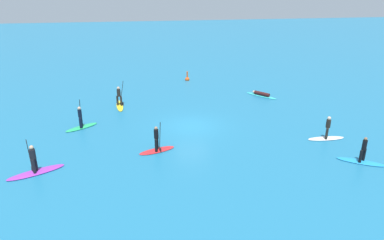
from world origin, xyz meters
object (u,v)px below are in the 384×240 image
Objects in this scene: surfer_on_purple_board at (35,167)px; surfer_on_yellow_board at (119,101)px; surfer_on_red_board at (157,145)px; surfer_on_blue_board at (362,157)px; surfer_on_white_board at (327,133)px; surfer_on_teal_board at (261,95)px; marker_buoy at (187,79)px; surfer_on_green_board at (81,123)px.

surfer_on_yellow_board is at bearing -138.21° from surfer_on_purple_board.
surfer_on_red_board is 0.89× the size of surfer_on_blue_board.
surfer_on_teal_board is (-1.77, 9.65, -0.29)m from surfer_on_white_board.
surfer_on_yellow_board is (-13.19, -1.08, 0.32)m from surfer_on_teal_board.
surfer_on_red_board is 2.33× the size of marker_buoy.
surfer_on_blue_board is 21.11m from marker_buoy.
surfer_on_teal_board is at bearing -50.65° from surfer_on_blue_board.
surfer_on_purple_board is 2.99× the size of marker_buoy.
surfer_on_white_board is at bearing -18.65° from surfer_on_red_board.
surfer_on_green_board is at bearing -131.06° from surfer_on_purple_board.
surfer_on_blue_board is 13.34m from surfer_on_teal_board.
surfer_on_blue_board is 2.61× the size of marker_buoy.
surfer_on_green_board is at bearing 64.89° from surfer_on_teal_board.
surfer_on_purple_board is (-19.90, 1.26, 0.01)m from surfer_on_blue_board.
marker_buoy is at bearing 2.37° from surfer_on_teal_board.
surfer_on_green_board is at bearing 120.63° from surfer_on_red_board.
surfer_on_teal_board is 0.81× the size of surfer_on_purple_board.
surfer_on_purple_board is at bearing 80.07° from surfer_on_teal_board.
surfer_on_blue_board reaches higher than surfer_on_white_board.
surfer_on_blue_board is at bearing 99.60° from surfer_on_white_board.
surfer_on_red_board is at bearing 1.09° from surfer_on_white_board.
marker_buoy is at bearing -50.05° from surfer_on_yellow_board.
surfer_on_blue_board is at bearing -65.45° from marker_buoy.
surfer_on_yellow_board is at bearing -30.23° from surfer_on_white_board.
surfer_on_green_board is at bearing -13.92° from surfer_on_white_board.
surfer_on_teal_board is at bearing -172.24° from surfer_on_purple_board.
marker_buoy is (3.88, 16.04, -0.29)m from surfer_on_red_board.
marker_buoy is (9.44, 11.50, -0.23)m from surfer_on_green_board.
surfer_on_green_board reaches higher than surfer_on_yellow_board.
surfer_on_purple_board is 21.11m from marker_buoy.
surfer_on_white_board is 2.43× the size of marker_buoy.
surfer_on_green_board is at bearing -129.38° from marker_buoy.
surfer_on_green_board reaches higher than surfer_on_teal_board.
surfer_on_white_board is at bearing -62.59° from marker_buoy.
surfer_on_blue_board is at bearing -57.90° from surfer_on_green_board.
surfer_on_purple_board is (-19.28, -2.22, -0.06)m from surfer_on_white_board.
surfer_on_teal_board is (10.26, 9.97, -0.31)m from surfer_on_red_board.
surfer_on_white_board is at bearing 160.20° from surfer_on_purple_board.
marker_buoy is at bearing 15.64° from surfer_on_green_board.
surfer_on_white_board is (12.03, 0.32, -0.02)m from surfer_on_red_board.
surfer_on_teal_board is at bearing -91.79° from surfer_on_yellow_board.
surfer_on_purple_board reaches higher than surfer_on_white_board.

